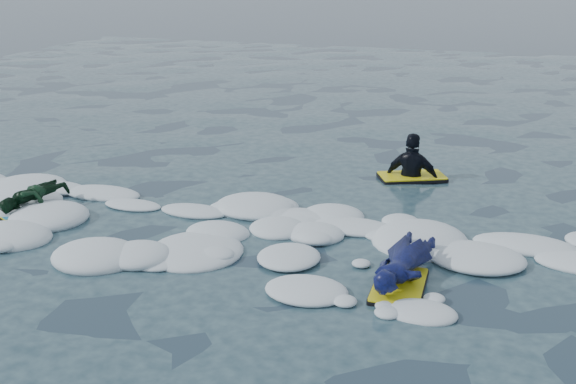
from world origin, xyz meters
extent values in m
plane|color=#19293C|center=(0.00, 0.00, 0.00)|extent=(120.00, 120.00, 0.00)
cube|color=black|center=(2.18, -0.07, 0.04)|extent=(0.62, 1.07, 0.05)
cube|color=yellow|center=(2.18, -0.07, 0.07)|extent=(0.59, 1.04, 0.02)
imported|color=navy|center=(2.18, 0.18, 0.23)|extent=(0.75, 1.62, 0.37)
cube|color=black|center=(-3.35, 0.55, 0.03)|extent=(0.68, 0.81, 0.04)
cube|color=yellow|center=(-3.35, 0.55, 0.05)|extent=(0.66, 0.79, 0.01)
cube|color=#1A84C4|center=(-3.35, 0.55, 0.06)|extent=(0.44, 0.65, 0.00)
imported|color=#0F3719|center=(-3.35, 0.75, 0.22)|extent=(0.80, 1.16, 0.40)
cube|color=black|center=(1.62, 4.14, 0.04)|extent=(1.25, 1.03, 0.05)
cube|color=yellow|center=(1.62, 4.14, 0.07)|extent=(1.22, 0.99, 0.02)
imported|color=black|center=(1.62, 4.14, -0.03)|extent=(0.98, 0.43, 1.65)
camera|label=1|loc=(3.36, -7.49, 3.65)|focal=45.00mm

